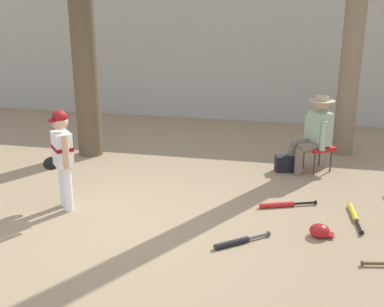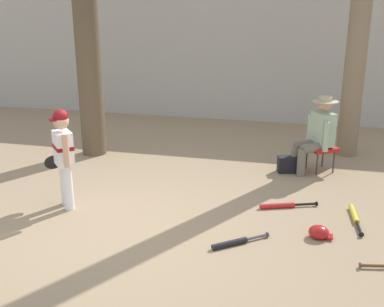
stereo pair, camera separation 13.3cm
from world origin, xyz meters
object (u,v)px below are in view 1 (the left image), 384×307
(handbag_beside_stool, at_px, (286,164))
(seated_spectator, at_px, (314,132))
(folding_stool, at_px, (318,148))
(tree_near_player, at_px, (81,4))
(bat_black_composite, at_px, (236,242))
(bat_yellow_trainer, at_px, (354,215))
(young_ballplayer, at_px, (62,153))
(batting_helmet_red, at_px, (320,231))
(bat_red_barrel, at_px, (281,205))

(handbag_beside_stool, bearing_deg, seated_spectator, 17.92)
(seated_spectator, relative_size, handbag_beside_stool, 3.53)
(folding_stool, xyz_separation_m, seated_spectator, (-0.08, -0.05, 0.28))
(tree_near_player, bearing_deg, bat_black_composite, -42.83)
(handbag_beside_stool, xyz_separation_m, bat_yellow_trainer, (0.88, -1.51, -0.10))
(seated_spectator, bearing_deg, bat_yellow_trainer, -73.44)
(folding_stool, bearing_deg, bat_black_composite, -109.31)
(folding_stool, height_order, seated_spectator, seated_spectator)
(folding_stool, relative_size, bat_black_composite, 0.92)
(tree_near_player, height_order, bat_yellow_trainer, tree_near_player)
(young_ballplayer, bearing_deg, tree_near_player, 105.84)
(folding_stool, xyz_separation_m, handbag_beside_stool, (-0.48, -0.18, -0.23))
(handbag_beside_stool, height_order, batting_helmet_red, handbag_beside_stool)
(tree_near_player, distance_m, batting_helmet_red, 5.11)
(handbag_beside_stool, bearing_deg, bat_red_barrel, -90.80)
(bat_red_barrel, distance_m, bat_black_composite, 1.21)
(seated_spectator, bearing_deg, bat_red_barrel, -105.09)
(tree_near_player, distance_m, folding_stool, 4.44)
(bat_yellow_trainer, bearing_deg, folding_stool, 103.43)
(young_ballplayer, xyz_separation_m, bat_yellow_trainer, (3.65, 0.50, -0.71))
(tree_near_player, xyz_separation_m, batting_helmet_red, (3.83, -2.31, -2.46))
(young_ballplayer, xyz_separation_m, bat_black_composite, (2.30, -0.51, -0.71))
(tree_near_player, relative_size, seated_spectator, 4.69)
(young_ballplayer, bearing_deg, bat_black_composite, -12.57)
(young_ballplayer, distance_m, bat_yellow_trainer, 3.75)
(tree_near_player, bearing_deg, seated_spectator, -0.85)
(tree_near_player, height_order, folding_stool, tree_near_player)
(folding_stool, height_order, bat_red_barrel, folding_stool)
(young_ballplayer, distance_m, bat_red_barrel, 2.91)
(bat_yellow_trainer, xyz_separation_m, bat_red_barrel, (-0.90, 0.11, 0.00))
(bat_red_barrel, bearing_deg, seated_spectator, 74.91)
(bat_yellow_trainer, bearing_deg, young_ballplayer, -172.17)
(tree_near_player, relative_size, bat_black_composite, 9.43)
(batting_helmet_red, bearing_deg, tree_near_player, 148.93)
(seated_spectator, distance_m, handbag_beside_stool, 0.66)
(tree_near_player, distance_m, bat_yellow_trainer, 5.23)
(handbag_beside_stool, bearing_deg, young_ballplayer, -144.00)
(tree_near_player, relative_size, bat_red_barrel, 7.54)
(bat_black_composite, bearing_deg, seated_spectator, 71.95)
(young_ballplayer, height_order, folding_stool, young_ballplayer)
(bat_black_composite, bearing_deg, bat_red_barrel, 68.09)
(folding_stool, distance_m, bat_yellow_trainer, 1.77)
(bat_yellow_trainer, relative_size, batting_helmet_red, 2.90)
(tree_near_player, height_order, young_ballplayer, tree_near_player)
(batting_helmet_red, bearing_deg, bat_red_barrel, 122.28)
(tree_near_player, xyz_separation_m, seated_spectator, (3.79, -0.06, -1.89))
(bat_yellow_trainer, height_order, batting_helmet_red, batting_helmet_red)
(tree_near_player, distance_m, bat_red_barrel, 4.49)
(seated_spectator, bearing_deg, bat_black_composite, -108.05)
(young_ballplayer, distance_m, handbag_beside_stool, 3.48)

